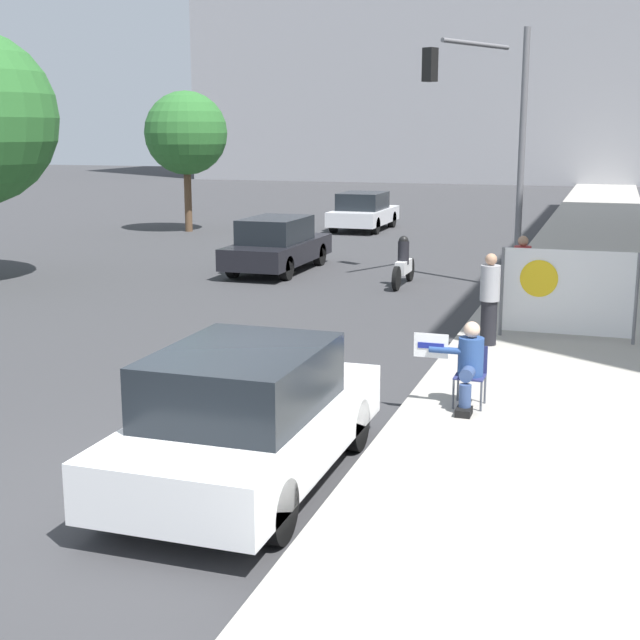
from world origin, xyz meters
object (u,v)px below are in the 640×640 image
object	(u,v)px
pedestrian_behind	(522,276)
traffic_light_pole	(487,114)
jogger_on_sidewalk	(490,299)
car_on_road_nearest	(277,245)
parked_car_curbside	(247,417)
street_tree_midblock	(186,133)
seated_protester	(468,363)
protest_banner	(567,292)
car_on_road_midblock	(363,211)
motorcycle_on_road	(404,264)

from	to	relation	value
pedestrian_behind	traffic_light_pole	xyz separation A→B (m)	(-1.44, 4.59, 3.22)
jogger_on_sidewalk	car_on_road_nearest	size ratio (longest dim) A/B	0.36
parked_car_curbside	street_tree_midblock	size ratio (longest dim) A/B	0.80
traffic_light_pole	jogger_on_sidewalk	bearing A→B (deg)	-80.87
seated_protester	street_tree_midblock	distance (m)	24.07
protest_banner	car_on_road_midblock	world-z (taller)	protest_banner
traffic_light_pole	street_tree_midblock	world-z (taller)	traffic_light_pole
pedestrian_behind	traffic_light_pole	bearing A→B (deg)	-176.14
jogger_on_sidewalk	car_on_road_nearest	xyz separation A→B (m)	(-6.80, 7.52, -0.23)
jogger_on_sidewalk	motorcycle_on_road	distance (m)	7.00
protest_banner	car_on_road_nearest	distance (m)	10.48
protest_banner	car_on_road_nearest	world-z (taller)	protest_banner
traffic_light_pole	car_on_road_nearest	world-z (taller)	traffic_light_pole
jogger_on_sidewalk	traffic_light_pole	world-z (taller)	traffic_light_pole
traffic_light_pole	car_on_road_midblock	xyz separation A→B (m)	(-6.16, 11.06, -3.47)
jogger_on_sidewalk	car_on_road_nearest	bearing A→B (deg)	-41.63
car_on_road_midblock	car_on_road_nearest	bearing A→B (deg)	-87.18
car_on_road_midblock	parked_car_curbside	bearing A→B (deg)	-77.36
jogger_on_sidewalk	traffic_light_pole	distance (m)	8.04
jogger_on_sidewalk	car_on_road_midblock	xyz separation A→B (m)	(-7.33, 18.33, -0.24)
protest_banner	parked_car_curbside	xyz separation A→B (m)	(-2.95, -7.51, -0.25)
parked_car_curbside	car_on_road_midblock	bearing A→B (deg)	102.64
street_tree_midblock	car_on_road_nearest	bearing A→B (deg)	-50.53
traffic_light_pole	car_on_road_midblock	bearing A→B (deg)	119.11
parked_car_curbside	street_tree_midblock	world-z (taller)	street_tree_midblock
car_on_road_midblock	traffic_light_pole	bearing A→B (deg)	-60.89
pedestrian_behind	seated_protester	bearing A→B (deg)	-14.05
pedestrian_behind	parked_car_curbside	world-z (taller)	pedestrian_behind
jogger_on_sidewalk	protest_banner	size ratio (longest dim) A/B	0.68
motorcycle_on_road	parked_car_curbside	bearing A→B (deg)	-84.52
jogger_on_sidewalk	parked_car_curbside	xyz separation A→B (m)	(-1.71, -6.70, -0.21)
traffic_light_pole	car_on_road_nearest	distance (m)	6.61
seated_protester	parked_car_curbside	world-z (taller)	parked_car_curbside
pedestrian_behind	parked_car_curbside	distance (m)	9.59
pedestrian_behind	street_tree_midblock	size ratio (longest dim) A/B	0.31
pedestrian_behind	traffic_light_pole	size ratio (longest dim) A/B	0.27
car_on_road_midblock	street_tree_midblock	distance (m)	7.40
seated_protester	car_on_road_nearest	xyz separation A→B (m)	(-7.01, 11.22, -0.03)
pedestrian_behind	car_on_road_midblock	bearing A→B (deg)	-167.66
motorcycle_on_road	pedestrian_behind	bearing A→B (deg)	-48.38
traffic_light_pole	protest_banner	bearing A→B (deg)	-69.56
street_tree_midblock	car_on_road_midblock	bearing A→B (deg)	22.00
traffic_light_pole	parked_car_curbside	world-z (taller)	traffic_light_pole
car_on_road_midblock	seated_protester	bearing A→B (deg)	-71.09
protest_banner	car_on_road_nearest	xyz separation A→B (m)	(-8.04, 6.72, -0.27)
jogger_on_sidewalk	car_on_road_nearest	world-z (taller)	jogger_on_sidewalk
protest_banner	car_on_road_midblock	bearing A→B (deg)	116.06
seated_protester	protest_banner	xyz separation A→B (m)	(1.02, 4.50, 0.24)
protest_banner	traffic_light_pole	size ratio (longest dim) A/B	0.39
car_on_road_midblock	protest_banner	bearing A→B (deg)	-63.94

